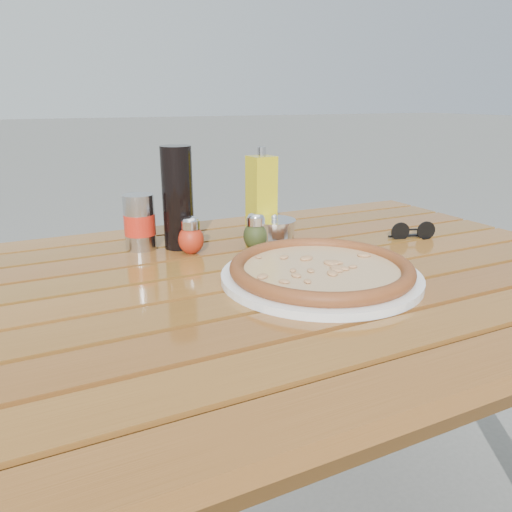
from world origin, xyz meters
name	(u,v)px	position (x,y,z in m)	size (l,w,h in m)	color
table	(261,311)	(0.00, 0.00, 0.67)	(1.40, 0.90, 0.75)	#3C1D0D
plate	(321,277)	(0.08, -0.08, 0.76)	(0.36, 0.36, 0.01)	silver
pizza	(321,268)	(0.08, -0.08, 0.77)	(0.37, 0.37, 0.03)	beige
pepper_shaker	(191,236)	(-0.07, 0.18, 0.79)	(0.06, 0.06, 0.08)	red
oregano_shaker	(256,232)	(0.06, 0.15, 0.79)	(0.07, 0.07, 0.08)	#353F19
dark_bottle	(178,198)	(-0.08, 0.24, 0.86)	(0.07, 0.07, 0.22)	black
soda_can	(140,223)	(-0.16, 0.26, 0.81)	(0.08, 0.08, 0.12)	#BCBCC1
olive_oil_cruet	(261,197)	(0.12, 0.23, 0.85)	(0.06, 0.06, 0.21)	#B2A213
parmesan_tin	(274,232)	(0.11, 0.16, 0.78)	(0.13, 0.13, 0.07)	silver
sunglasses	(413,232)	(0.43, 0.07, 0.77)	(0.11, 0.05, 0.04)	black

